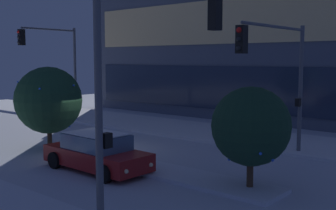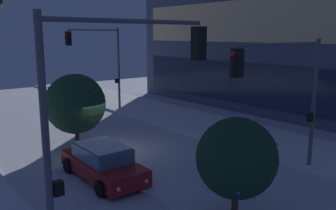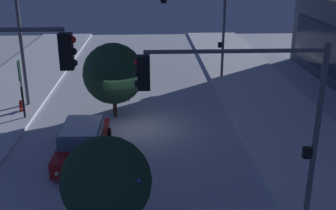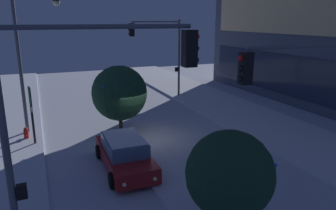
# 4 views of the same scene
# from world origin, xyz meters

# --- Properties ---
(ground) EXTENTS (52.00, 52.00, 0.00)m
(ground) POSITION_xyz_m (0.00, 0.00, 0.00)
(ground) COLOR silver
(curb_strip_far) EXTENTS (52.00, 5.20, 0.14)m
(curb_strip_far) POSITION_xyz_m (0.00, 7.85, 0.07)
(curb_strip_far) COLOR silver
(curb_strip_far) RESTS_ON ground
(median_strip) EXTENTS (9.00, 1.80, 0.14)m
(median_strip) POSITION_xyz_m (5.82, -0.54, 0.07)
(median_strip) COLOR silver
(median_strip) RESTS_ON ground
(car_near) EXTENTS (4.77, 2.08, 1.49)m
(car_near) POSITION_xyz_m (3.29, -1.92, 0.71)
(car_near) COLOR maroon
(car_near) RESTS_ON ground
(traffic_light_corner_near_right) EXTENTS (0.32, 5.15, 6.54)m
(traffic_light_corner_near_right) POSITION_xyz_m (8.34, -4.14, 4.51)
(traffic_light_corner_near_right) COLOR #565960
(traffic_light_corner_near_right) RESTS_ON ground
(traffic_light_corner_far_left) EXTENTS (0.32, 4.45, 6.53)m
(traffic_light_corner_far_left) POSITION_xyz_m (-8.47, 4.43, 4.45)
(traffic_light_corner_far_left) COLOR #565960
(traffic_light_corner_far_left) RESTS_ON ground
(traffic_light_corner_far_right) EXTENTS (0.32, 5.64, 5.84)m
(traffic_light_corner_far_right) POSITION_xyz_m (8.08, 3.83, 4.09)
(traffic_light_corner_far_right) COLOR #565960
(traffic_light_corner_far_right) RESTS_ON ground
(street_lamp_arched) EXTENTS (0.64, 2.54, 7.85)m
(street_lamp_arched) POSITION_xyz_m (-3.33, -5.36, 5.08)
(street_lamp_arched) COLOR #565960
(street_lamp_arched) RESTS_ON ground
(fire_hydrant) EXTENTS (0.48, 0.26, 0.77)m
(fire_hydrant) POSITION_xyz_m (-2.16, -6.07, 0.37)
(fire_hydrant) COLOR red
(fire_hydrant) RESTS_ON ground
(parking_info_sign) EXTENTS (0.55, 0.14, 3.19)m
(parking_info_sign) POSITION_xyz_m (-1.16, -5.64, 2.05)
(parking_info_sign) COLOR black
(parking_info_sign) RESTS_ON ground
(decorated_tree_median) EXTENTS (3.19, 3.19, 4.00)m
(decorated_tree_median) POSITION_xyz_m (-1.39, -0.91, 2.41)
(decorated_tree_median) COLOR #473323
(decorated_tree_median) RESTS_ON ground
(decorated_tree_left_of_median) EXTENTS (2.61, 2.61, 3.47)m
(decorated_tree_left_of_median) POSITION_xyz_m (9.15, -0.31, 2.16)
(decorated_tree_left_of_median) COLOR #473323
(decorated_tree_left_of_median) RESTS_ON ground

